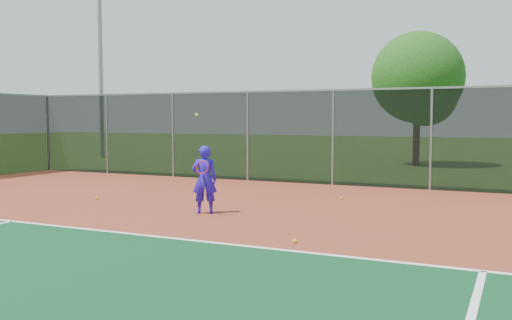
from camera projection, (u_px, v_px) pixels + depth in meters
The scene contains 8 objects.
court_apron at pixel (322, 274), 7.82m from camera, with size 30.00×20.00×0.02m, color maroon.
fence_back at pixel (431, 138), 16.73m from camera, with size 30.00×0.06×3.03m.
tennis_player at pixel (204, 179), 12.67m from camera, with size 0.66×0.70×2.23m.
practice_ball_0 at pixel (295, 241), 9.71m from camera, with size 0.07×0.07×0.07m, color #CAE81B.
practice_ball_2 at pixel (97, 198), 14.88m from camera, with size 0.07×0.07×0.07m, color #CAE81B.
practice_ball_5 at pixel (341, 198), 14.93m from camera, with size 0.07×0.07×0.07m, color #CAE81B.
floodlight_nw at pixel (100, 25), 30.12m from camera, with size 0.90×0.40×12.56m.
tree_back_left at pixel (420, 82), 25.19m from camera, with size 4.06×4.06×5.97m.
Camera 1 is at (2.43, -5.34, 2.15)m, focal length 40.00 mm.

